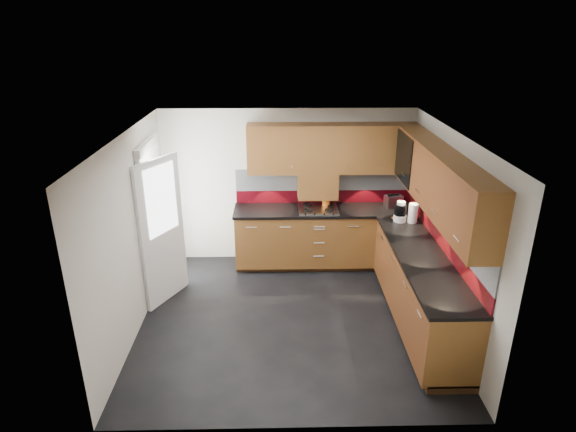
{
  "coord_description": "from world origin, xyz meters",
  "views": [
    {
      "loc": [
        -0.15,
        -5.26,
        3.56
      ],
      "look_at": [
        -0.02,
        0.65,
        1.17
      ],
      "focal_mm": 30.0,
      "sensor_mm": 36.0,
      "label": 1
    }
  ],
  "objects_px": {
    "utensil_pot": "(326,201)",
    "toaster": "(393,201)",
    "food_processor": "(400,212)",
    "gas_hob": "(318,209)"
  },
  "relations": [
    {
      "from": "utensil_pot",
      "to": "toaster",
      "type": "distance_m",
      "value": 1.03
    },
    {
      "from": "utensil_pot",
      "to": "toaster",
      "type": "height_order",
      "value": "utensil_pot"
    },
    {
      "from": "utensil_pot",
      "to": "gas_hob",
      "type": "bearing_deg",
      "value": -134.64
    },
    {
      "from": "toaster",
      "to": "food_processor",
      "type": "height_order",
      "value": "food_processor"
    },
    {
      "from": "food_processor",
      "to": "gas_hob",
      "type": "bearing_deg",
      "value": 157.04
    },
    {
      "from": "gas_hob",
      "to": "food_processor",
      "type": "xyz_separation_m",
      "value": [
        1.12,
        -0.47,
        0.12
      ]
    },
    {
      "from": "utensil_pot",
      "to": "food_processor",
      "type": "relative_size",
      "value": 1.41
    },
    {
      "from": "utensil_pot",
      "to": "toaster",
      "type": "bearing_deg",
      "value": -0.64
    },
    {
      "from": "toaster",
      "to": "food_processor",
      "type": "bearing_deg",
      "value": -93.7
    },
    {
      "from": "utensil_pot",
      "to": "food_processor",
      "type": "bearing_deg",
      "value": -31.25
    }
  ]
}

